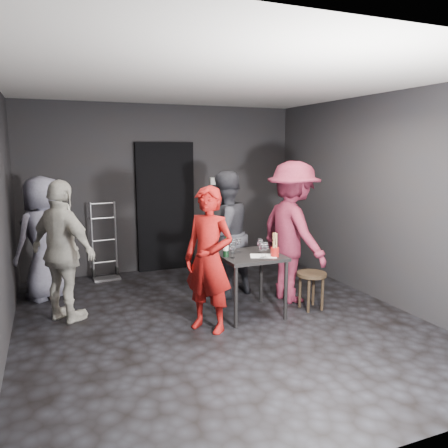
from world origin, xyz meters
name	(u,v)px	position (x,y,z in m)	size (l,w,h in m)	color
floor	(220,321)	(0.00, 0.00, 0.00)	(4.50, 5.00, 0.02)	black
ceiling	(219,82)	(0.00, 0.00, 2.70)	(4.50, 5.00, 0.02)	silver
wall_back	(164,188)	(0.00, 2.50, 1.35)	(4.50, 0.04, 2.70)	black
wall_front	(372,259)	(0.00, -2.50, 1.35)	(4.50, 0.04, 2.70)	black
wall_right	(379,199)	(2.25, 0.00, 1.35)	(0.04, 5.00, 2.70)	black
doorway	(165,207)	(0.00, 2.44, 1.05)	(0.95, 0.10, 2.10)	black
wallbox_upper	(213,181)	(0.85, 2.45, 1.45)	(0.12, 0.06, 0.12)	#B7B7B2
wallbox_lower	(224,184)	(1.05, 2.45, 1.40)	(0.10, 0.06, 0.14)	#B7B7B2
hand_truck	(106,264)	(-1.02, 2.28, 0.22)	(0.40, 0.34, 1.19)	#B2B2B7
tasting_table	(250,262)	(0.42, 0.08, 0.65)	(0.72, 0.72, 0.75)	black
stool	(311,280)	(1.21, -0.05, 0.38)	(0.37, 0.37, 0.47)	black
server_red	(209,254)	(-0.20, -0.17, 0.86)	(0.63, 0.41, 1.72)	maroon
woman_black	(224,226)	(0.39, 0.83, 0.97)	(0.94, 0.52, 1.94)	#28292F
man_maroon	(293,216)	(1.16, 0.33, 1.13)	(1.46, 0.68, 2.26)	maroon
bystander_cream	(63,244)	(-1.66, 0.70, 0.92)	(1.07, 0.51, 1.83)	beige
bystander_grey	(44,232)	(-1.86, 1.64, 0.91)	(0.89, 0.48, 1.82)	slate
tasting_mat	(263,256)	(0.53, -0.06, 0.75)	(0.30, 0.20, 0.00)	white
wine_glass_a	(233,250)	(0.16, 0.00, 0.84)	(0.07, 0.07, 0.18)	white
wine_glass_b	(233,246)	(0.25, 0.20, 0.84)	(0.07, 0.07, 0.19)	white
wine_glass_c	(239,245)	(0.34, 0.24, 0.84)	(0.07, 0.07, 0.18)	white
wine_glass_d	(262,250)	(0.47, -0.13, 0.85)	(0.07, 0.07, 0.20)	white
wine_glass_e	(266,249)	(0.52, -0.13, 0.85)	(0.08, 0.08, 0.20)	white
wine_glass_f	(260,245)	(0.55, 0.07, 0.85)	(0.07, 0.07, 0.20)	white
wine_bottle	(226,248)	(0.11, 0.08, 0.86)	(0.07, 0.07, 0.28)	black
breadstick_cup	(275,245)	(0.64, -0.13, 0.89)	(0.10, 0.10, 0.30)	maroon
reserved_card	(275,250)	(0.73, 0.01, 0.79)	(0.07, 0.12, 0.09)	white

